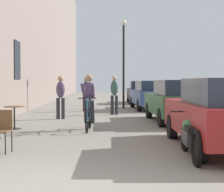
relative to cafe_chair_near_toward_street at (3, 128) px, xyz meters
The scene contains 12 objects.
cafe_chair_near_toward_street is the anchor object (origin of this frame).
cafe_table_far 3.82m from the cafe_chair_near_toward_street, 99.98° to the left, with size 0.64×0.64×0.72m.
cyclist_on_bicycle 3.91m from the cafe_chair_near_toward_street, 64.45° to the left, with size 0.52×1.76×1.74m.
pedestrian_near 6.81m from the cafe_chair_near_toward_street, 86.32° to the left, with size 0.36×0.26×1.71m.
pedestrian_mid 9.07m from the cafe_chair_near_toward_street, 73.09° to the left, with size 0.35×0.26×1.75m.
pedestrian_far 10.63m from the cafe_chair_near_toward_street, 83.09° to the left, with size 0.35×0.25×1.70m.
street_lamp 13.22m from the cafe_chair_near_toward_street, 75.38° to the left, with size 0.32×0.32×4.90m.
parked_car_nearest 4.74m from the cafe_chair_near_toward_street, ahead, with size 1.91×4.40×1.56m.
parked_car_second 7.31m from the cafe_chair_near_toward_street, 48.59° to the left, with size 1.89×4.36×1.54m.
parked_car_third 12.57m from the cafe_chair_near_toward_street, 68.08° to the left, with size 1.95×4.36×1.53m.
parked_car_fourth 17.85m from the cafe_chair_near_toward_street, 74.59° to the left, with size 1.89×4.30×1.51m.
parked_motorcycle 3.87m from the cafe_chair_near_toward_street, ahead, with size 0.62×2.15×0.92m.
Camera 1 is at (0.60, -4.61, 1.49)m, focal length 58.34 mm.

